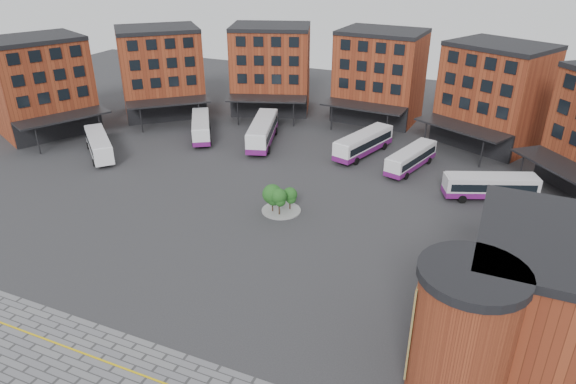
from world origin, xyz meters
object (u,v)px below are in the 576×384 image
at_px(tree_island, 278,197).
at_px(bus_d, 364,143).
at_px(bus_a, 99,144).
at_px(bus_c, 263,131).
at_px(bus_b, 201,127).
at_px(bus_f, 490,186).
at_px(bus_e, 411,158).

height_order(tree_island, bus_d, tree_island).
xyz_separation_m(bus_a, bus_d, (33.80, 15.10, -0.08)).
distance_m(bus_c, bus_d, 15.04).
distance_m(bus_b, bus_f, 42.34).
distance_m(bus_b, bus_c, 9.90).
xyz_separation_m(bus_a, bus_f, (51.15, 7.64, -0.20)).
relative_size(bus_e, bus_f, 0.97).
bearing_deg(bus_d, tree_island, -83.80).
relative_size(bus_b, bus_c, 0.83).
xyz_separation_m(tree_island, bus_f, (21.24, 12.90, -0.28)).
height_order(bus_d, bus_f, bus_d).
xyz_separation_m(bus_d, bus_f, (17.35, -7.46, -0.12)).
bearing_deg(bus_f, bus_d, -135.27).
xyz_separation_m(tree_island, bus_a, (-29.91, 5.26, -0.08)).
bearing_deg(bus_c, bus_e, -19.28).
relative_size(bus_b, bus_f, 1.00).
bearing_deg(tree_island, bus_d, 79.18).
xyz_separation_m(bus_a, bus_c, (18.85, 13.48, 0.11)).
xyz_separation_m(tree_island, bus_b, (-20.86, 17.36, -0.21)).
bearing_deg(bus_e, bus_c, -166.12).
distance_m(tree_island, bus_c, 21.76).
bearing_deg(tree_island, bus_e, 58.33).
bearing_deg(bus_d, bus_f, -6.24).
relative_size(tree_island, bus_b, 0.41).
height_order(tree_island, bus_a, tree_island).
height_order(bus_c, bus_f, bus_c).
height_order(bus_b, bus_f, bus_b).
bearing_deg(tree_island, bus_a, 170.03).
relative_size(bus_a, bus_d, 0.84).
xyz_separation_m(bus_b, bus_f, (42.10, -4.46, -0.07)).
height_order(tree_island, bus_e, tree_island).
height_order(tree_island, bus_b, tree_island).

